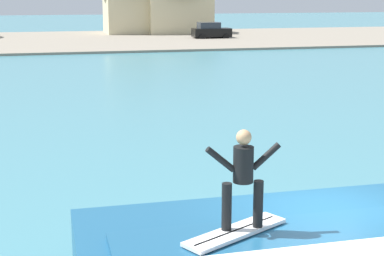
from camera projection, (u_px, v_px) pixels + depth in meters
name	position (u px, v px, depth m)	size (l,w,h in m)	color
surfboard	(236.00, 232.00, 9.46)	(1.91, 1.31, 0.06)	white
surfer	(243.00, 174.00, 9.34)	(1.22, 0.32, 1.61)	black
shoreline_bank	(91.00, 40.00, 62.69)	(120.00, 27.15, 0.20)	gray
car_far_shore	(211.00, 31.00, 64.14)	(4.05, 2.24, 1.86)	black
house_gabled_white	(176.00, 6.00, 72.02)	(9.28, 9.28, 6.18)	beige
house_small_cottage	(134.00, 2.00, 71.50)	(8.36, 8.36, 6.91)	beige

